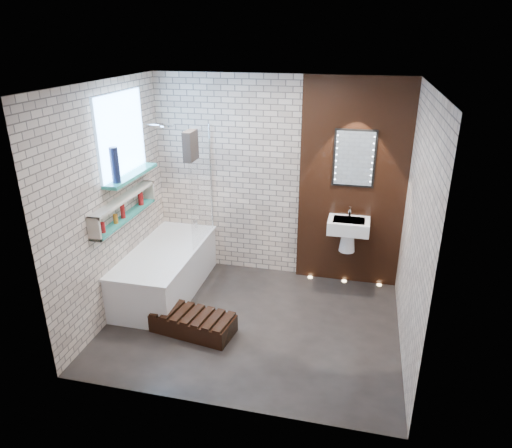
% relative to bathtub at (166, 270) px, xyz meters
% --- Properties ---
extents(ground, '(3.20, 3.20, 0.00)m').
position_rel_bathtub_xyz_m(ground, '(1.22, -0.45, -0.29)').
color(ground, black).
rests_on(ground, ground).
extents(room_shell, '(3.24, 3.20, 2.60)m').
position_rel_bathtub_xyz_m(room_shell, '(1.22, -0.45, 1.01)').
color(room_shell, tan).
rests_on(room_shell, ground).
extents(walnut_panel, '(1.30, 0.06, 2.60)m').
position_rel_bathtub_xyz_m(walnut_panel, '(2.17, 0.82, 1.01)').
color(walnut_panel, black).
rests_on(walnut_panel, ground).
extents(clerestory_window, '(0.18, 1.00, 0.94)m').
position_rel_bathtub_xyz_m(clerestory_window, '(-0.34, -0.10, 1.61)').
color(clerestory_window, '#7FADE0').
rests_on(clerestory_window, room_shell).
extents(display_niche, '(0.14, 1.30, 0.26)m').
position_rel_bathtub_xyz_m(display_niche, '(-0.31, -0.30, 0.91)').
color(display_niche, teal).
rests_on(display_niche, room_shell).
extents(bathtub, '(0.79, 1.74, 0.70)m').
position_rel_bathtub_xyz_m(bathtub, '(0.00, 0.00, 0.00)').
color(bathtub, white).
rests_on(bathtub, ground).
extents(bath_screen, '(0.01, 0.78, 1.40)m').
position_rel_bathtub_xyz_m(bath_screen, '(0.35, 0.44, 0.99)').
color(bath_screen, white).
rests_on(bath_screen, bathtub).
extents(towel, '(0.10, 0.26, 0.34)m').
position_rel_bathtub_xyz_m(towel, '(0.35, 0.15, 1.56)').
color(towel, black).
rests_on(towel, bath_screen).
extents(shower_head, '(0.18, 0.18, 0.02)m').
position_rel_bathtub_xyz_m(shower_head, '(-0.08, 0.50, 1.71)').
color(shower_head, silver).
rests_on(shower_head, room_shell).
extents(washbasin, '(0.50, 0.36, 0.58)m').
position_rel_bathtub_xyz_m(washbasin, '(2.17, 0.62, 0.50)').
color(washbasin, white).
rests_on(washbasin, walnut_panel).
extents(led_mirror, '(0.50, 0.02, 0.70)m').
position_rel_bathtub_xyz_m(led_mirror, '(2.17, 0.78, 1.36)').
color(led_mirror, black).
rests_on(led_mirror, walnut_panel).
extents(walnut_step, '(0.94, 0.53, 0.20)m').
position_rel_bathtub_xyz_m(walnut_step, '(0.62, -0.75, -0.19)').
color(walnut_step, black).
rests_on(walnut_step, ground).
extents(niche_bottles, '(0.06, 0.93, 0.16)m').
position_rel_bathtub_xyz_m(niche_bottles, '(-0.31, -0.27, 0.88)').
color(niche_bottles, maroon).
rests_on(niche_bottles, display_niche).
extents(sill_vases, '(0.09, 0.09, 0.38)m').
position_rel_bathtub_xyz_m(sill_vases, '(-0.28, -0.45, 1.45)').
color(sill_vases, '#141A37').
rests_on(sill_vases, clerestory_window).
extents(floor_uplights, '(0.96, 0.06, 0.01)m').
position_rel_bathtub_xyz_m(floor_uplights, '(2.17, 0.75, -0.29)').
color(floor_uplights, '#FFD899').
rests_on(floor_uplights, ground).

